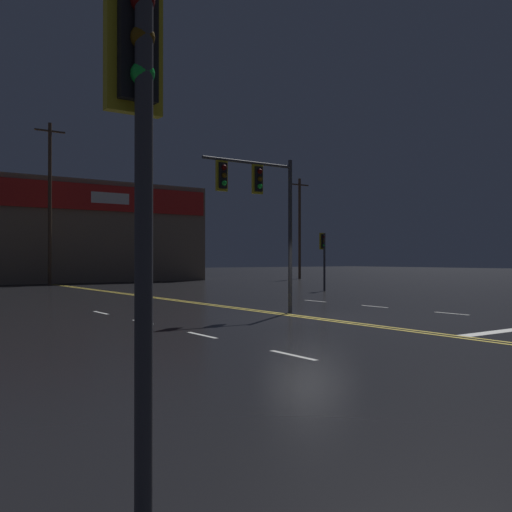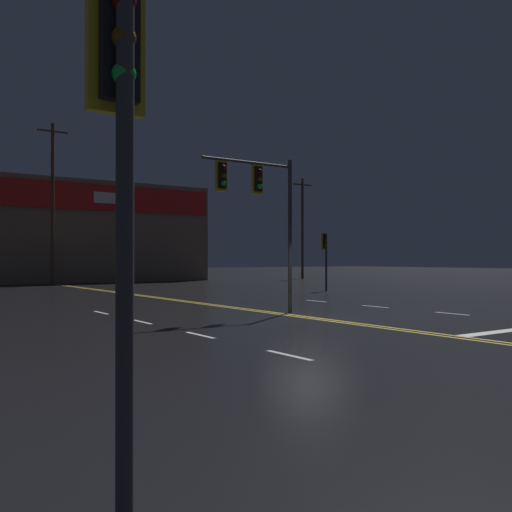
# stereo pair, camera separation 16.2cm
# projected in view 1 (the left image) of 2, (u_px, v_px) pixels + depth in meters

# --- Properties ---
(ground_plane) EXTENTS (200.00, 200.00, 0.00)m
(ground_plane) POSITION_uv_depth(u_px,v_px,m) (308.00, 317.00, 18.36)
(ground_plane) COLOR black
(road_markings) EXTENTS (14.68, 60.00, 0.01)m
(road_markings) POSITION_uv_depth(u_px,v_px,m) (354.00, 318.00, 18.02)
(road_markings) COLOR gold
(road_markings) RESTS_ON ground
(traffic_signal_median) EXTENTS (3.61, 0.36, 5.38)m
(traffic_signal_median) POSITION_uv_depth(u_px,v_px,m) (257.00, 194.00, 19.25)
(traffic_signal_median) COLOR #38383D
(traffic_signal_median) RESTS_ON ground
(traffic_signal_corner_northeast) EXTENTS (0.42, 0.36, 3.47)m
(traffic_signal_corner_northeast) POSITION_uv_depth(u_px,v_px,m) (323.00, 248.00, 34.07)
(traffic_signal_corner_northeast) COLOR #38383D
(traffic_signal_corner_northeast) RESTS_ON ground
(traffic_signal_corner_southwest) EXTENTS (0.42, 0.36, 3.90)m
(traffic_signal_corner_southwest) POSITION_uv_depth(u_px,v_px,m) (138.00, 118.00, 3.99)
(traffic_signal_corner_southwest) COLOR #38383D
(traffic_signal_corner_southwest) RESTS_ON ground
(building_backdrop) EXTENTS (27.62, 10.23, 8.33)m
(building_backdrop) POSITION_uv_depth(u_px,v_px,m) (33.00, 232.00, 47.84)
(building_backdrop) COLOR #7A6651
(building_backdrop) RESTS_ON ground
(utility_pole_row) EXTENTS (47.65, 0.26, 12.58)m
(utility_pole_row) POSITION_uv_depth(u_px,v_px,m) (33.00, 203.00, 41.21)
(utility_pole_row) COLOR #4C3828
(utility_pole_row) RESTS_ON ground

